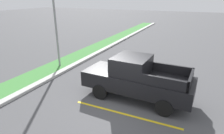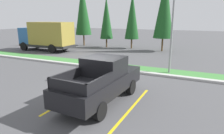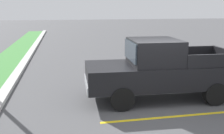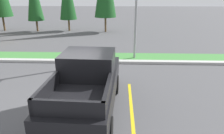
# 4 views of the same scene
# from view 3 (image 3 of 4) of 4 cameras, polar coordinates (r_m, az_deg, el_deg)

# --- Properties ---
(ground_plane) EXTENTS (120.00, 120.00, 0.00)m
(ground_plane) POSITION_cam_3_polar(r_m,az_deg,el_deg) (8.35, 9.76, -9.14)
(ground_plane) COLOR #4C4C4F
(parking_line_near) EXTENTS (0.12, 4.80, 0.01)m
(parking_line_near) POSITION_cam_3_polar(r_m,az_deg,el_deg) (7.97, 14.97, -10.50)
(parking_line_near) COLOR yellow
(parking_line_near) RESTS_ON ground
(parking_line_far) EXTENTS (0.12, 4.80, 0.01)m
(parking_line_far) POSITION_cam_3_polar(r_m,az_deg,el_deg) (10.65, 7.69, -4.08)
(parking_line_far) COLOR yellow
(parking_line_far) RESTS_ON ground
(pickup_truck_main) EXTENTS (2.14, 5.31, 2.10)m
(pickup_truck_main) POSITION_cam_3_polar(r_m,az_deg,el_deg) (8.96, 10.76, -0.63)
(pickup_truck_main) COLOR black
(pickup_truck_main) RESTS_ON ground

